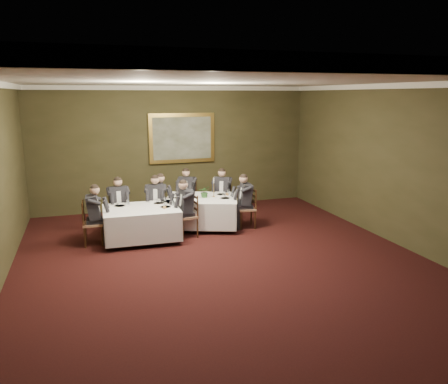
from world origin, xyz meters
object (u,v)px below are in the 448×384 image
diner_main_endleft (158,207)px  diner_main_endright (246,208)px  table_second (141,221)px  diner_sec_endleft (93,222)px  diner_sec_endright (187,215)px  chair_main_endright (247,216)px  candlestick (214,190)px  diner_main_backleft (187,199)px  chair_sec_endright (188,225)px  chair_sec_backright (157,217)px  chair_sec_endleft (93,232)px  chair_sec_backleft (119,220)px  painting (182,138)px  diner_sec_backleft (119,211)px  diner_main_backright (222,199)px  chair_main_backleft (188,207)px  diner_sec_backright (156,208)px  centerpiece (205,191)px  chair_main_backright (222,207)px  table_main (202,210)px  chair_main_endleft (158,216)px

diner_main_endleft → diner_main_endright: 2.21m
table_second → diner_sec_endleft: size_ratio=1.28×
diner_sec_endright → diner_sec_endleft: same height
chair_main_endright → candlestick: 1.06m
diner_main_backleft → chair_sec_endright: (-0.38, -1.61, -0.23)m
chair_sec_backright → chair_sec_endleft: same height
chair_sec_backleft → painting: bearing=-140.1°
table_second → chair_sec_backleft: size_ratio=1.72×
chair_sec_endleft → diner_sec_endleft: size_ratio=0.74×
diner_main_endright → diner_sec_backleft: bearing=84.5°
diner_main_endleft → diner_main_backright: bearing=115.4°
diner_main_backright → painting: painting is taller
diner_main_endright → painting: painting is taller
diner_main_backleft → diner_main_backright: same height
chair_main_backleft → diner_sec_backright: diner_sec_backright is taller
table_second → diner_sec_backright: (0.48, 0.84, 0.06)m
candlestick → centerpiece: bearing=179.4°
chair_sec_endleft → chair_sec_endright: bearing=91.1°
diner_main_backleft → chair_sec_endright: bearing=107.5°
chair_main_backright → candlestick: candlestick is taller
candlestick → chair_sec_backleft: bearing=172.1°
table_second → chair_sec_backright: size_ratio=1.72×
table_main → chair_main_backleft: 1.04m
diner_main_endright → chair_sec_backleft: bearing=84.3°
diner_main_backleft → chair_main_backright: 0.98m
chair_main_backright → diner_main_backright: 0.23m
table_second → chair_main_backleft: chair_main_backleft is taller
diner_sec_backright → diner_sec_endright: (0.58, -0.87, 0.00)m
table_main → diner_sec_backright: 1.14m
chair_sec_backleft → diner_sec_endleft: (-0.63, -0.85, 0.23)m
chair_main_endleft → diner_main_backleft: bearing=140.2°
chair_sec_backleft → diner_main_endright: bearing=164.8°
chair_sec_endright → candlestick: candlestick is taller
diner_main_backleft → diner_main_endleft: same height
diner_main_backleft → chair_main_backleft: bearing=-90.0°
painting → chair_main_backleft: bearing=-96.8°
diner_main_endleft → diner_main_endright: (2.08, -0.76, 0.00)m
diner_main_backleft → diner_main_endright: same height
diner_main_backright → diner_sec_endright: size_ratio=1.00×
diner_main_endright → chair_main_endright: bearing=-90.0°
diner_sec_endright → chair_main_backleft: bearing=-21.6°
chair_main_endright → diner_sec_backleft: 3.14m
chair_main_backright → chair_sec_endleft: same height
table_main → chair_sec_backleft: bearing=171.6°
chair_main_endleft → centerpiece: size_ratio=3.26×
chair_main_backright → diner_sec_backright: 1.92m
diner_main_backright → chair_sec_endright: (-1.27, -1.29, -0.23)m
table_main → centerpiece: centerpiece is taller
table_main → diner_sec_endright: (-0.53, -0.61, 0.06)m
diner_main_backright → diner_sec_endleft: size_ratio=1.00×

